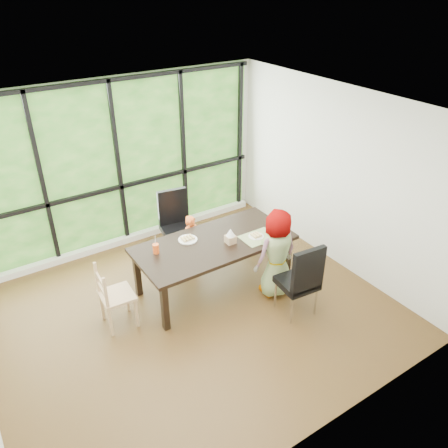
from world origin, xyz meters
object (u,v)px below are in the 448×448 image
at_px(child_toddler, 192,241).
at_px(orange_cup, 156,249).
at_px(plate_far, 188,240).
at_px(plate_near, 256,236).
at_px(child_older, 277,253).
at_px(white_mug, 271,218).
at_px(green_cup, 277,228).
at_px(chair_end_beech, 117,295).
at_px(chair_window_leather, 177,226).
at_px(chair_interior_leather, 297,278).
at_px(tissue_box, 230,239).
at_px(dining_table, 214,264).

xyz_separation_m(child_toddler, orange_cup, (-0.78, -0.44, 0.39)).
relative_size(plate_far, plate_near, 1.21).
relative_size(child_older, white_mug, 15.97).
relative_size(green_cup, white_mug, 1.44).
relative_size(chair_end_beech, orange_cup, 6.76).
height_order(chair_window_leather, chair_interior_leather, same).
relative_size(child_older, tissue_box, 10.09).
height_order(chair_window_leather, child_toddler, chair_window_leather).
relative_size(chair_end_beech, green_cup, 7.66).
relative_size(chair_window_leather, chair_end_beech, 1.20).
height_order(chair_window_leather, tissue_box, chair_window_leather).
relative_size(child_toddler, tissue_box, 6.68).
bearing_deg(chair_interior_leather, tissue_box, -59.06).
relative_size(dining_table, chair_interior_leather, 2.03).
xyz_separation_m(chair_end_beech, plate_far, (1.16, 0.23, 0.31)).
height_order(chair_end_beech, white_mug, chair_end_beech).
distance_m(child_older, green_cup, 0.44).
relative_size(orange_cup, green_cup, 1.13).
xyz_separation_m(dining_table, chair_window_leather, (-0.06, 0.99, 0.17)).
bearing_deg(green_cup, chair_interior_leather, -109.96).
relative_size(child_toddler, green_cup, 7.32).
xyz_separation_m(orange_cup, tissue_box, (0.96, -0.33, -0.01)).
distance_m(dining_table, tissue_box, 0.49).
distance_m(chair_window_leather, white_mug, 1.46).
distance_m(orange_cup, white_mug, 1.82).
bearing_deg(tissue_box, plate_near, -10.23).
relative_size(plate_near, green_cup, 1.86).
distance_m(chair_interior_leather, plate_near, 0.87).
bearing_deg(chair_window_leather, dining_table, -77.42).
bearing_deg(white_mug, child_toddler, 150.46).
xyz_separation_m(chair_end_beech, plate_near, (2.01, -0.22, 0.31)).
bearing_deg(plate_far, green_cup, -23.13).
height_order(plate_far, orange_cup, orange_cup).
xyz_separation_m(child_toddler, plate_near, (0.57, -0.84, 0.33)).
height_order(child_toddler, plate_far, child_toddler).
height_order(child_toddler, orange_cup, orange_cup).
distance_m(chair_interior_leather, plate_far, 1.58).
height_order(orange_cup, tissue_box, orange_cup).
bearing_deg(child_toddler, white_mug, -39.10).
xyz_separation_m(orange_cup, green_cup, (1.68, -0.45, -0.01)).
bearing_deg(child_toddler, chair_end_beech, -166.32).
height_order(dining_table, plate_far, plate_far).
xyz_separation_m(child_toddler, tissue_box, (0.18, -0.77, 0.38)).
relative_size(chair_window_leather, child_older, 0.83).
bearing_deg(plate_near, white_mug, 29.07).
relative_size(dining_table, white_mug, 26.94).
bearing_deg(plate_far, chair_end_beech, -168.81).
bearing_deg(tissue_box, orange_cup, 161.11).
distance_m(green_cup, tissue_box, 0.73).
xyz_separation_m(child_older, plate_near, (-0.08, 0.37, 0.11)).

